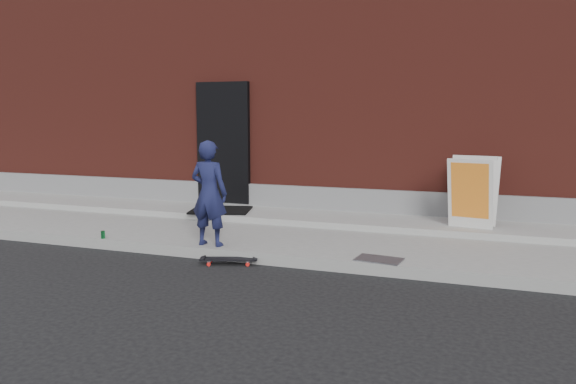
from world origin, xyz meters
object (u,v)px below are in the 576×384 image
at_px(child, 209,193).
at_px(skateboard, 229,259).
at_px(pizza_sign, 473,191).
at_px(soda_can, 103,235).

height_order(child, skateboard, child).
xyz_separation_m(skateboard, pizza_sign, (2.92, 2.36, 0.72)).
relative_size(skateboard, soda_can, 6.74).
distance_m(child, soda_can, 1.79).
bearing_deg(pizza_sign, soda_can, -156.42).
bearing_deg(skateboard, soda_can, 175.36).
xyz_separation_m(child, soda_can, (-1.66, -0.15, -0.67)).
distance_m(child, skateboard, 0.97).
relative_size(child, pizza_sign, 1.34).
bearing_deg(child, skateboard, 145.26).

